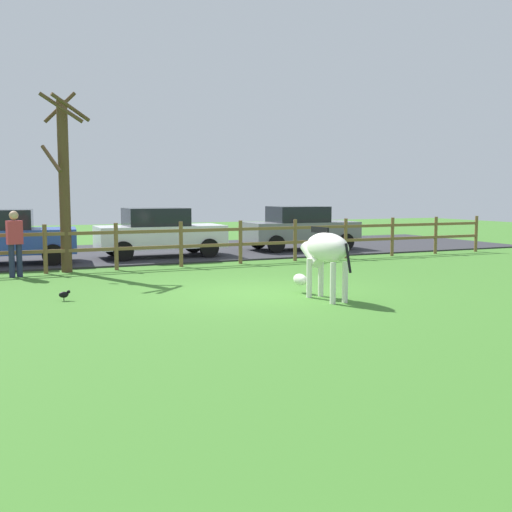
{
  "coord_description": "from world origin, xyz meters",
  "views": [
    {
      "loc": [
        -5.06,
        -11.33,
        2.06
      ],
      "look_at": [
        0.3,
        0.62,
        0.7
      ],
      "focal_mm": 42.24,
      "sensor_mm": 36.0,
      "label": 1
    }
  ],
  "objects_px": {
    "crow_on_grass": "(64,294)",
    "parked_car_white": "(159,232)",
    "bare_tree": "(64,180)",
    "parked_car_blue": "(2,236)",
    "parked_car_grey": "(300,228)",
    "zebra": "(324,252)",
    "visitor_near_fence": "(15,241)"
  },
  "relations": [
    {
      "from": "parked_car_blue",
      "to": "parked_car_grey",
      "type": "relative_size",
      "value": 1.02
    },
    {
      "from": "parked_car_white",
      "to": "parked_car_grey",
      "type": "xyz_separation_m",
      "value": [
        5.32,
        0.38,
        0.0
      ]
    },
    {
      "from": "bare_tree",
      "to": "parked_car_white",
      "type": "height_order",
      "value": "bare_tree"
    },
    {
      "from": "zebra",
      "to": "parked_car_white",
      "type": "distance_m",
      "value": 8.75
    },
    {
      "from": "visitor_near_fence",
      "to": "crow_on_grass",
      "type": "bearing_deg",
      "value": -79.98
    },
    {
      "from": "crow_on_grass",
      "to": "visitor_near_fence",
      "type": "xyz_separation_m",
      "value": [
        -0.7,
        3.95,
        0.78
      ]
    },
    {
      "from": "parked_car_white",
      "to": "crow_on_grass",
      "type": "bearing_deg",
      "value": -118.6
    },
    {
      "from": "zebra",
      "to": "visitor_near_fence",
      "type": "distance_m",
      "value": 7.94
    },
    {
      "from": "parked_car_grey",
      "to": "parked_car_blue",
      "type": "bearing_deg",
      "value": -177.27
    },
    {
      "from": "zebra",
      "to": "parked_car_grey",
      "type": "xyz_separation_m",
      "value": [
        4.37,
        9.08,
        -0.08
      ]
    },
    {
      "from": "parked_car_grey",
      "to": "parked_car_white",
      "type": "bearing_deg",
      "value": -175.91
    },
    {
      "from": "parked_car_white",
      "to": "parked_car_blue",
      "type": "relative_size",
      "value": 0.97
    },
    {
      "from": "parked_car_grey",
      "to": "crow_on_grass",
      "type": "bearing_deg",
      "value": -141.5
    },
    {
      "from": "parked_car_white",
      "to": "parked_car_grey",
      "type": "bearing_deg",
      "value": 4.09
    },
    {
      "from": "zebra",
      "to": "parked_car_grey",
      "type": "relative_size",
      "value": 0.47
    },
    {
      "from": "parked_car_blue",
      "to": "parked_car_white",
      "type": "bearing_deg",
      "value": 1.16
    },
    {
      "from": "bare_tree",
      "to": "parked_car_white",
      "type": "relative_size",
      "value": 1.18
    },
    {
      "from": "crow_on_grass",
      "to": "parked_car_white",
      "type": "distance_m",
      "value": 7.78
    },
    {
      "from": "crow_on_grass",
      "to": "bare_tree",
      "type": "bearing_deg",
      "value": 82.7
    },
    {
      "from": "zebra",
      "to": "parked_car_white",
      "type": "height_order",
      "value": "parked_car_white"
    },
    {
      "from": "zebra",
      "to": "parked_car_blue",
      "type": "relative_size",
      "value": 0.47
    },
    {
      "from": "parked_car_blue",
      "to": "visitor_near_fence",
      "type": "xyz_separation_m",
      "value": [
        0.23,
        -2.75,
        0.06
      ]
    },
    {
      "from": "zebra",
      "to": "crow_on_grass",
      "type": "distance_m",
      "value": 5.1
    },
    {
      "from": "bare_tree",
      "to": "parked_car_grey",
      "type": "bearing_deg",
      "value": 17.96
    },
    {
      "from": "parked_car_blue",
      "to": "zebra",
      "type": "bearing_deg",
      "value": -56.97
    },
    {
      "from": "parked_car_white",
      "to": "parked_car_blue",
      "type": "xyz_separation_m",
      "value": [
        -4.64,
        -0.09,
        0.0
      ]
    },
    {
      "from": "crow_on_grass",
      "to": "parked_car_grey",
      "type": "xyz_separation_m",
      "value": [
        9.03,
        7.18,
        0.72
      ]
    },
    {
      "from": "crow_on_grass",
      "to": "zebra",
      "type": "bearing_deg",
      "value": -22.14
    },
    {
      "from": "crow_on_grass",
      "to": "parked_car_white",
      "type": "xyz_separation_m",
      "value": [
        3.71,
        6.8,
        0.72
      ]
    },
    {
      "from": "crow_on_grass",
      "to": "parked_car_blue",
      "type": "distance_m",
      "value": 6.81
    },
    {
      "from": "bare_tree",
      "to": "visitor_near_fence",
      "type": "relative_size",
      "value": 2.9
    },
    {
      "from": "bare_tree",
      "to": "parked_car_blue",
      "type": "bearing_deg",
      "value": 123.51
    }
  ]
}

